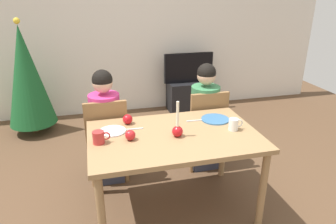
{
  "coord_description": "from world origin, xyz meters",
  "views": [
    {
      "loc": [
        -0.61,
        -2.2,
        1.87
      ],
      "look_at": [
        0.0,
        0.2,
        0.87
      ],
      "focal_mm": 32.87,
      "sensor_mm": 36.0,
      "label": 1
    }
  ],
  "objects": [
    {
      "name": "fork_right",
      "position": [
        0.27,
        0.21,
        0.75
      ],
      "size": [
        0.18,
        0.02,
        0.01
      ],
      "primitive_type": "cube",
      "rotation": [
        0.0,
        0.0,
        -0.05
      ],
      "color": "silver",
      "rests_on": "dining_table"
    },
    {
      "name": "person_right_child",
      "position": [
        0.52,
        0.64,
        0.57
      ],
      "size": [
        0.3,
        0.3,
        1.17
      ],
      "color": "#33384C",
      "rests_on": "ground"
    },
    {
      "name": "candle_centerpiece",
      "position": [
        0.02,
        -0.04,
        0.81
      ],
      "size": [
        0.09,
        0.09,
        0.3
      ],
      "color": "red",
      "rests_on": "dining_table"
    },
    {
      "name": "chair_right",
      "position": [
        0.52,
        0.61,
        0.51
      ],
      "size": [
        0.4,
        0.4,
        0.9
      ],
      "color": "olive",
      "rests_on": "ground"
    },
    {
      "name": "back_wall",
      "position": [
        0.0,
        2.6,
        1.3
      ],
      "size": [
        6.4,
        0.1,
        2.6
      ],
      "primitive_type": "cube",
      "color": "silver",
      "rests_on": "ground"
    },
    {
      "name": "chair_left",
      "position": [
        -0.52,
        0.61,
        0.51
      ],
      "size": [
        0.4,
        0.4,
        0.9
      ],
      "color": "olive",
      "rests_on": "ground"
    },
    {
      "name": "apple_near_candle",
      "position": [
        -0.36,
        -0.01,
        0.79
      ],
      "size": [
        0.08,
        0.08,
        0.08
      ],
      "primitive_type": "sphere",
      "color": "red",
      "rests_on": "dining_table"
    },
    {
      "name": "fork_left",
      "position": [
        -0.32,
        0.17,
        0.75
      ],
      "size": [
        0.18,
        0.02,
        0.01
      ],
      "primitive_type": "cube",
      "rotation": [
        0.0,
        0.0,
        -0.05
      ],
      "color": "silver",
      "rests_on": "dining_table"
    },
    {
      "name": "plate_left",
      "position": [
        -0.49,
        0.17,
        0.76
      ],
      "size": [
        0.22,
        0.22,
        0.01
      ],
      "primitive_type": "cylinder",
      "color": "silver",
      "rests_on": "dining_table"
    },
    {
      "name": "tv",
      "position": [
        0.87,
        2.3,
        0.71
      ],
      "size": [
        0.79,
        0.05,
        0.46
      ],
      "color": "black",
      "rests_on": "tv_stand"
    },
    {
      "name": "dining_table",
      "position": [
        0.0,
        0.0,
        0.67
      ],
      "size": [
        1.4,
        0.9,
        0.75
      ],
      "color": "#99754C",
      "rests_on": "ground"
    },
    {
      "name": "apple_by_left_plate",
      "position": [
        -0.34,
        0.3,
        0.79
      ],
      "size": [
        0.09,
        0.09,
        0.09
      ],
      "primitive_type": "sphere",
      "color": "red",
      "rests_on": "dining_table"
    },
    {
      "name": "tv_stand",
      "position": [
        0.87,
        2.3,
        0.24
      ],
      "size": [
        0.64,
        0.4,
        0.48
      ],
      "primitive_type": "cube",
      "color": "black",
      "rests_on": "ground"
    },
    {
      "name": "person_left_child",
      "position": [
        -0.52,
        0.64,
        0.57
      ],
      "size": [
        0.3,
        0.3,
        1.17
      ],
      "color": "#33384C",
      "rests_on": "ground"
    },
    {
      "name": "mug_right",
      "position": [
        0.51,
        -0.04,
        0.8
      ],
      "size": [
        0.13,
        0.08,
        0.1
      ],
      "color": "white",
      "rests_on": "dining_table"
    },
    {
      "name": "mug_left",
      "position": [
        -0.6,
        -0.01,
        0.8
      ],
      "size": [
        0.14,
        0.09,
        0.1
      ],
      "color": "#B72D2D",
      "rests_on": "dining_table"
    },
    {
      "name": "ground_plane",
      "position": [
        0.0,
        0.0,
        0.0
      ],
      "size": [
        7.68,
        7.68,
        0.0
      ],
      "primitive_type": "plane",
      "color": "brown"
    },
    {
      "name": "christmas_tree",
      "position": [
        -1.45,
        2.04,
        0.8
      ],
      "size": [
        0.62,
        0.62,
        1.54
      ],
      "color": "brown",
      "rests_on": "ground"
    },
    {
      "name": "plate_right",
      "position": [
        0.45,
        0.2,
        0.76
      ],
      "size": [
        0.26,
        0.26,
        0.01
      ],
      "primitive_type": "cylinder",
      "color": "teal",
      "rests_on": "dining_table"
    }
  ]
}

